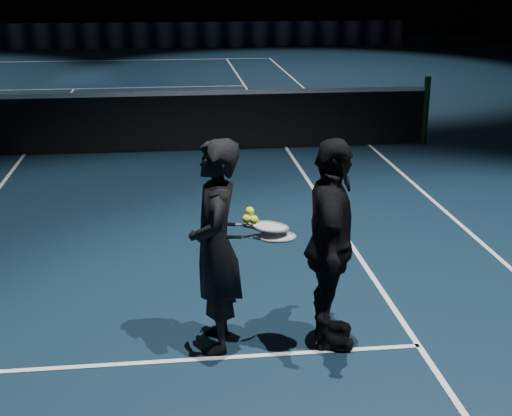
{
  "coord_description": "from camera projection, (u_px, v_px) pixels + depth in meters",
  "views": [
    {
      "loc": [
        2.29,
        -11.05,
        2.76
      ],
      "look_at": [
        2.87,
        -6.22,
        1.11
      ],
      "focal_mm": 50.0,
      "sensor_mm": 36.0,
      "label": 1
    }
  ],
  "objects": [
    {
      "name": "floor",
      "position": [
        24.0,
        155.0,
        11.02
      ],
      "size": [
        36.0,
        36.0,
        0.0
      ],
      "primitive_type": "plane",
      "color": "#0D1F2F",
      "rests_on": "ground"
    },
    {
      "name": "court_lines",
      "position": [
        24.0,
        155.0,
        11.02
      ],
      "size": [
        10.98,
        23.78,
        0.01
      ],
      "primitive_type": null,
      "color": "white",
      "rests_on": "floor"
    },
    {
      "name": "net_post_right",
      "position": [
        426.0,
        111.0,
        11.57
      ],
      "size": [
        0.1,
        0.1,
        1.1
      ],
      "primitive_type": "cylinder",
      "color": "black",
      "rests_on": "floor"
    },
    {
      "name": "net_mesh",
      "position": [
        21.0,
        127.0,
        10.88
      ],
      "size": [
        12.8,
        0.02,
        0.86
      ],
      "primitive_type": "cube",
      "color": "black",
      "rests_on": "floor"
    },
    {
      "name": "net_tape",
      "position": [
        18.0,
        96.0,
        10.73
      ],
      "size": [
        12.8,
        0.03,
        0.07
      ],
      "primitive_type": "cube",
      "color": "white",
      "rests_on": "net_mesh"
    },
    {
      "name": "sponsor_backdrop",
      "position": [
        104.0,
        36.0,
        25.46
      ],
      "size": [
        22.0,
        0.15,
        0.9
      ],
      "primitive_type": "cube",
      "color": "black",
      "rests_on": "floor"
    },
    {
      "name": "player_a",
      "position": [
        216.0,
        247.0,
        5.23
      ],
      "size": [
        0.42,
        0.61,
        1.62
      ],
      "primitive_type": "imported",
      "rotation": [
        0.0,
        0.0,
        -1.63
      ],
      "color": "black",
      "rests_on": "floor"
    },
    {
      "name": "player_b",
      "position": [
        331.0,
        246.0,
        5.26
      ],
      "size": [
        0.55,
        1.0,
        1.62
      ],
      "primitive_type": "imported",
      "rotation": [
        0.0,
        0.0,
        1.41
      ],
      "color": "black",
      "rests_on": "floor"
    },
    {
      "name": "racket_lower",
      "position": [
        277.0,
        237.0,
        5.22
      ],
      "size": [
        0.7,
        0.28,
        0.03
      ],
      "primitive_type": null,
      "rotation": [
        0.0,
        0.0,
        -0.09
      ],
      "color": "black",
      "rests_on": "player_a"
    },
    {
      "name": "racket_upper",
      "position": [
        270.0,
        227.0,
        5.24
      ],
      "size": [
        0.68,
        0.23,
        0.1
      ],
      "primitive_type": null,
      "rotation": [
        0.0,
        0.1,
        -0.02
      ],
      "color": "black",
      "rests_on": "player_b"
    },
    {
      "name": "tennis_balls",
      "position": [
        250.0,
        217.0,
        5.17
      ],
      "size": [
        0.12,
        0.1,
        0.12
      ],
      "primitive_type": null,
      "color": "yellow",
      "rests_on": "racket_upper"
    }
  ]
}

